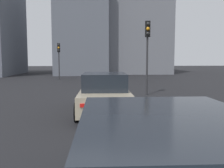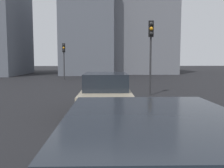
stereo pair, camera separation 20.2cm
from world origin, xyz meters
name	(u,v)px [view 1 (the left image)]	position (x,y,z in m)	size (l,w,h in m)	color
car_beige_lead	(104,94)	(10.43, 0.14, 0.75)	(4.68, 2.16, 1.56)	tan
traffic_light_near_left	(59,53)	(26.70, 3.98, 2.67)	(0.32, 0.29, 3.70)	#2D2D30
traffic_light_near_right	(148,42)	(15.04, -2.56, 3.05)	(0.32, 0.30, 4.25)	#2D2D30
building_facade_left	(134,27)	(40.76, -6.00, 7.28)	(13.33, 9.10, 14.55)	slate
building_facade_center	(83,30)	(38.75, 2.00, 6.38)	(13.46, 6.97, 12.77)	slate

